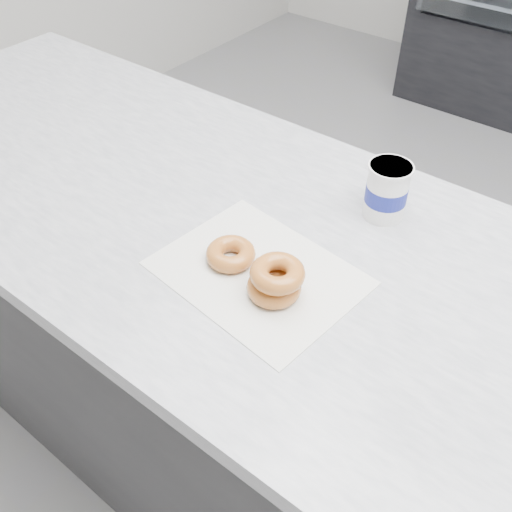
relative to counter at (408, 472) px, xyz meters
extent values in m
plane|color=gray|center=(0.00, 0.60, -0.45)|extent=(5.00, 5.00, 0.00)
cube|color=#333335|center=(0.00, 0.00, -0.02)|extent=(3.00, 0.70, 0.86)
cube|color=silver|center=(0.00, 0.00, 0.43)|extent=(3.06, 0.76, 0.04)
cube|color=silver|center=(-0.34, -0.09, 0.45)|extent=(0.37, 0.30, 0.00)
torus|color=#B66C32|center=(-0.39, -0.09, 0.47)|extent=(0.12, 0.12, 0.03)
torus|color=#B66C32|center=(-0.28, -0.11, 0.47)|extent=(0.09, 0.09, 0.03)
torus|color=#B66C32|center=(-0.28, -0.11, 0.50)|extent=(0.13, 0.13, 0.03)
cylinder|color=white|center=(-0.24, 0.20, 0.50)|extent=(0.08, 0.08, 0.11)
cylinder|color=white|center=(-0.24, 0.20, 0.56)|extent=(0.08, 0.08, 0.01)
cylinder|color=navy|center=(-0.24, 0.20, 0.50)|extent=(0.08, 0.08, 0.03)
camera|label=1|loc=(0.10, -0.65, 1.14)|focal=40.00mm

